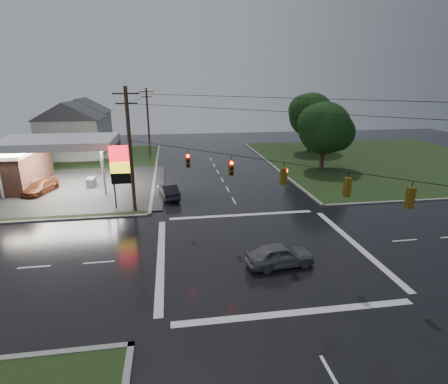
{
  "coord_description": "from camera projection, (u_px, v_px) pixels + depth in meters",
  "views": [
    {
      "loc": [
        -5.99,
        -21.47,
        11.26
      ],
      "look_at": [
        -1.99,
        4.55,
        3.0
      ],
      "focal_mm": 28.0,
      "sensor_mm": 36.0,
      "label": 1
    }
  ],
  "objects": [
    {
      "name": "utility_pole_n",
      "position": [
        148.0,
        120.0,
        57.31
      ],
      "size": [
        2.2,
        0.32,
        10.5
      ],
      "color": "#382619",
      "rests_on": "ground"
    },
    {
      "name": "tree_ne_near",
      "position": [
        326.0,
        128.0,
        45.61
      ],
      "size": [
        7.99,
        6.8,
        8.98
      ],
      "color": "black",
      "rests_on": "ground"
    },
    {
      "name": "car_crossing",
      "position": [
        280.0,
        255.0,
        22.29
      ],
      "size": [
        4.52,
        2.21,
        1.49
      ],
      "primitive_type": "imported",
      "rotation": [
        0.0,
        0.0,
        1.68
      ],
      "color": "slate",
      "rests_on": "ground"
    },
    {
      "name": "utility_pole_nw",
      "position": [
        130.0,
        149.0,
        30.36
      ],
      "size": [
        2.2,
        0.32,
        11.0
      ],
      "color": "#382619",
      "rests_on": "ground"
    },
    {
      "name": "car_north",
      "position": [
        169.0,
        191.0,
        35.53
      ],
      "size": [
        2.33,
        4.59,
        1.44
      ],
      "primitive_type": "imported",
      "rotation": [
        0.0,
        0.0,
        3.33
      ],
      "color": "black",
      "rests_on": "ground"
    },
    {
      "name": "traffic_signals",
      "position": [
        265.0,
        160.0,
        22.53
      ],
      "size": [
        26.87,
        26.87,
        1.47
      ],
      "color": "black",
      "rests_on": "ground"
    },
    {
      "name": "pylon_sign",
      "position": [
        122.0,
        166.0,
        31.67
      ],
      "size": [
        2.0,
        0.35,
        6.0
      ],
      "color": "#59595E",
      "rests_on": "ground"
    },
    {
      "name": "tree_ne_far",
      "position": [
        312.0,
        115.0,
        57.18
      ],
      "size": [
        8.46,
        7.2,
        9.8
      ],
      "color": "black",
      "rests_on": "ground"
    },
    {
      "name": "house_far",
      "position": [
        83.0,
        121.0,
        65.26
      ],
      "size": [
        11.05,
        8.48,
        8.6
      ],
      "color": "silver",
      "rests_on": "ground"
    },
    {
      "name": "grass_ne",
      "position": [
        385.0,
        160.0,
        52.76
      ],
      "size": [
        36.0,
        36.0,
        0.08
      ],
      "primitive_type": "cube",
      "color": "#1E3015",
      "rests_on": "ground"
    },
    {
      "name": "ground",
      "position": [
        262.0,
        251.0,
        24.49
      ],
      "size": [
        120.0,
        120.0,
        0.0
      ],
      "primitive_type": "plane",
      "color": "black",
      "rests_on": "ground"
    },
    {
      "name": "house_near",
      "position": [
        73.0,
        129.0,
        54.09
      ],
      "size": [
        11.05,
        8.48,
        8.6
      ],
      "color": "silver",
      "rests_on": "ground"
    },
    {
      "name": "grass_nw",
      "position": [
        16.0,
        173.0,
        45.23
      ],
      "size": [
        36.0,
        36.0,
        0.08
      ],
      "primitive_type": "cube",
      "color": "#1E3015",
      "rests_on": "ground"
    },
    {
      "name": "car_pump",
      "position": [
        40.0,
        187.0,
        36.96
      ],
      "size": [
        3.17,
        5.1,
        1.38
      ],
      "primitive_type": "imported",
      "rotation": [
        0.0,
        0.0,
        -0.28
      ],
      "color": "#5D2A15",
      "rests_on": "ground"
    }
  ]
}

